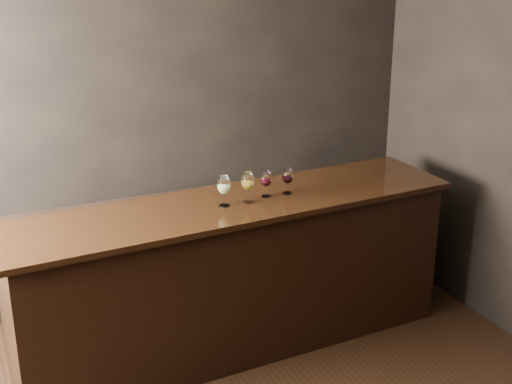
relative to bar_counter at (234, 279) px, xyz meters
name	(u,v)px	position (x,y,z in m)	size (l,w,h in m)	color
room_shell	(170,168)	(-0.78, -1.11, 1.27)	(5.02, 4.52, 2.81)	black
bar_counter	(234,279)	(0.00, 0.00, 0.00)	(3.11, 0.67, 1.09)	black
bar_top	(234,205)	(0.00, 0.00, 0.56)	(3.21, 0.75, 0.04)	black
back_bar_shelf	(171,253)	(-0.21, 0.81, -0.09)	(2.50, 0.40, 0.90)	black
glass_white	(224,186)	(-0.08, -0.03, 0.73)	(0.09, 0.09, 0.21)	white
glass_amber	(248,182)	(0.09, -0.04, 0.73)	(0.09, 0.09, 0.22)	white
glass_red_a	(266,180)	(0.25, 0.02, 0.71)	(0.08, 0.08, 0.18)	white
glass_red_b	(288,177)	(0.42, 0.01, 0.71)	(0.08, 0.08, 0.18)	white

